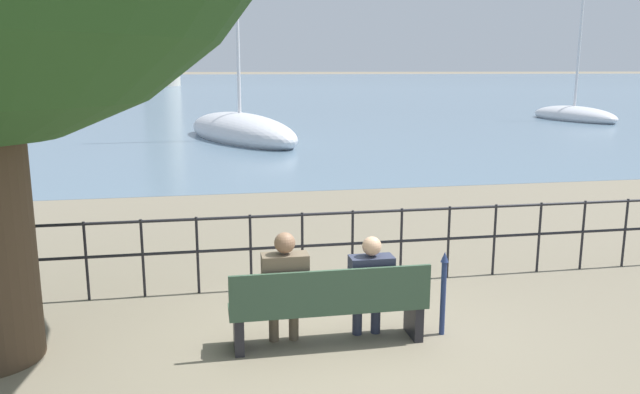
{
  "coord_description": "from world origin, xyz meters",
  "views": [
    {
      "loc": [
        -1.25,
        -6.29,
        2.97
      ],
      "look_at": [
        0.0,
        0.5,
        1.54
      ],
      "focal_mm": 35.0,
      "sensor_mm": 36.0,
      "label": 1
    }
  ],
  "objects": [
    {
      "name": "seated_person_right",
      "position": [
        0.47,
        0.01,
        0.66
      ],
      "size": [
        0.48,
        0.35,
        1.19
      ],
      "color": "#2D3347",
      "rests_on": "ground_plane"
    },
    {
      "name": "harbor_water",
      "position": [
        0.0,
        158.53,
        0.0
      ],
      "size": [
        600.0,
        300.0,
        0.01
      ],
      "color": "slate",
      "rests_on": "ground_plane"
    },
    {
      "name": "closed_umbrella",
      "position": [
        1.31,
        -0.02,
        0.54
      ],
      "size": [
        0.09,
        0.09,
        0.97
      ],
      "color": "navy",
      "rests_on": "ground_plane"
    },
    {
      "name": "ground_plane",
      "position": [
        0.0,
        0.0,
        0.0
      ],
      "size": [
        1000.0,
        1000.0,
        0.0
      ],
      "primitive_type": "plane",
      "color": "#7A705B"
    },
    {
      "name": "harbor_lighthouse",
      "position": [
        -8.2,
        104.58,
        10.9
      ],
      "size": [
        6.28,
        6.28,
        23.43
      ],
      "color": "beige",
      "rests_on": "ground_plane"
    },
    {
      "name": "sailboat_0",
      "position": [
        19.81,
        26.73,
        0.27
      ],
      "size": [
        3.18,
        6.62,
        8.06
      ],
      "rotation": [
        0.0,
        0.0,
        0.15
      ],
      "color": "silver",
      "rests_on": "ground_plane"
    },
    {
      "name": "sailboat_2",
      "position": [
        0.2,
        20.04,
        0.35
      ],
      "size": [
        5.55,
        9.11,
        10.35
      ],
      "rotation": [
        0.0,
        0.0,
        0.36
      ],
      "color": "silver",
      "rests_on": "ground_plane"
    },
    {
      "name": "park_bench",
      "position": [
        0.0,
        -0.07,
        0.45
      ],
      "size": [
        2.16,
        0.45,
        0.9
      ],
      "color": "#334C38",
      "rests_on": "ground_plane"
    },
    {
      "name": "seated_person_left",
      "position": [
        -0.47,
        0.01,
        0.7
      ],
      "size": [
        0.49,
        0.35,
        1.28
      ],
      "color": "brown",
      "rests_on": "ground_plane"
    },
    {
      "name": "promenade_railing",
      "position": [
        0.0,
        1.83,
        0.69
      ],
      "size": [
        14.14,
        0.04,
        1.05
      ],
      "color": "black",
      "rests_on": "ground_plane"
    }
  ]
}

